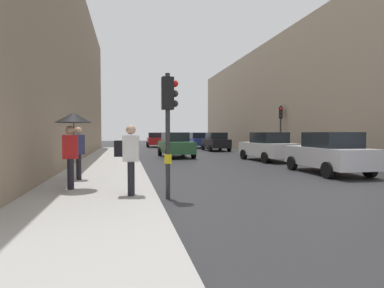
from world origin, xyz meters
The scene contains 14 objects.
ground_plane centered at (0.00, 0.00, 0.00)m, with size 120.00×120.00×0.00m, color #28282B.
sidewalk_kerb centered at (-6.89, 6.00, 0.08)m, with size 3.33×40.00×0.16m, color #A8A5A0.
building_facade_right centered at (11.22, 16.10, 4.56)m, with size 12.00×33.99×9.12m, color gray.
traffic_light_mid_street centered at (4.92, 12.06, 2.55)m, with size 0.34×0.45×3.70m.
traffic_light_near_left centered at (-4.90, -0.16, 2.26)m, with size 0.43×0.25×3.28m.
car_white_compact centered at (2.53, 9.29, 0.88)m, with size 2.28×4.33×1.76m.
car_dark_suv centered at (2.47, 20.10, 0.88)m, with size 2.04×4.21×1.76m.
car_blue_van centered at (2.06, 26.04, 0.88)m, with size 2.02×4.20×1.76m.
car_green_estate centered at (-2.52, 13.41, 0.88)m, with size 2.27×4.32×1.76m.
car_silver_hatchback centered at (2.40, 3.29, 0.88)m, with size 2.14×4.26×1.76m.
car_red_sedan centered at (-2.47, 29.45, 0.88)m, with size 2.11×4.25×1.76m.
pedestrian_with_umbrella centered at (-7.45, 0.96, 1.84)m, with size 1.00×1.00×2.14m.
pedestrian_with_black_backpack centered at (-5.92, -0.25, 1.16)m, with size 0.62×0.36×1.77m.
pedestrian_with_grey_backpack centered at (-7.60, 2.74, 1.16)m, with size 0.64×0.38×1.77m.
Camera 1 is at (-6.00, -8.10, 1.73)m, focal length 28.62 mm.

